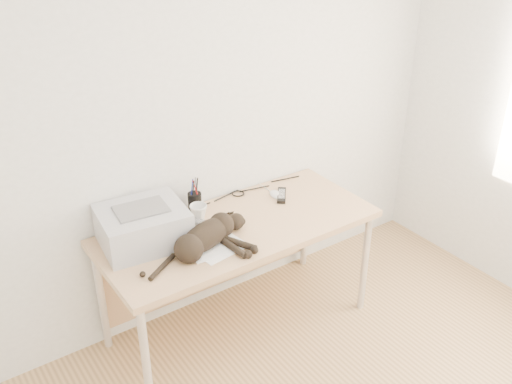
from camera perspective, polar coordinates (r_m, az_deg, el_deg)
wall_back at (r=3.29m, az=-5.38°, el=7.79°), size 3.50×0.00×3.50m
desk at (r=3.39m, az=-2.55°, el=-4.60°), size 1.60×0.70×0.74m
printer at (r=3.11m, az=-11.25°, el=-3.34°), size 0.49×0.43×0.21m
papers at (r=3.06m, az=-3.97°, el=-5.56°), size 0.32×0.24×0.01m
cat at (r=3.02m, az=-5.15°, el=-4.65°), size 0.69×0.35×0.16m
mug at (r=3.30m, az=-5.76°, el=-2.04°), size 0.14×0.14×0.09m
pen_cup at (r=3.39m, az=-6.14°, el=-0.94°), size 0.08×0.08×0.21m
remote_grey at (r=3.27m, az=-5.44°, el=-3.11°), size 0.14×0.17×0.02m
remote_black at (r=3.54m, az=2.58°, el=-0.34°), size 0.16×0.18×0.02m
mouse at (r=3.55m, az=2.04°, el=-0.09°), size 0.08×0.13×0.04m
cable_tangle at (r=3.48m, az=-4.57°, el=-1.02°), size 1.36×0.08×0.01m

